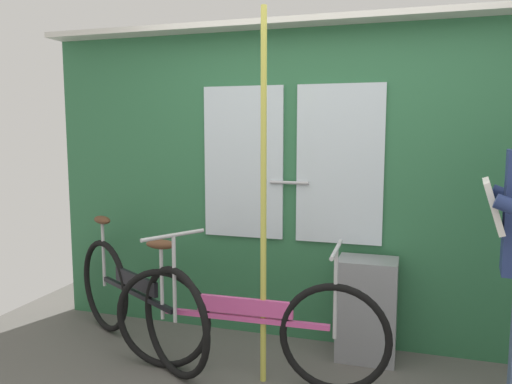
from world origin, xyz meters
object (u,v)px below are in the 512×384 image
bicycle_leaning_behind (136,298)px  trash_bin_by_wall (367,309)px  handrail_pole (263,202)px  bicycle_near_door (243,324)px

bicycle_leaning_behind → trash_bin_by_wall: bearing=43.6°
bicycle_leaning_behind → handrail_pole: (0.96, -0.15, 0.74)m
bicycle_near_door → bicycle_leaning_behind: size_ratio=1.20×
bicycle_near_door → handrail_pole: handrail_pole is taller
bicycle_leaning_behind → trash_bin_by_wall: size_ratio=2.14×
bicycle_near_door → bicycle_leaning_behind: 0.86m
bicycle_leaning_behind → trash_bin_by_wall: bicycle_leaning_behind is taller
handrail_pole → trash_bin_by_wall: bearing=41.3°
trash_bin_by_wall → bicycle_near_door: bearing=-143.3°
bicycle_near_door → bicycle_leaning_behind: bearing=167.2°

